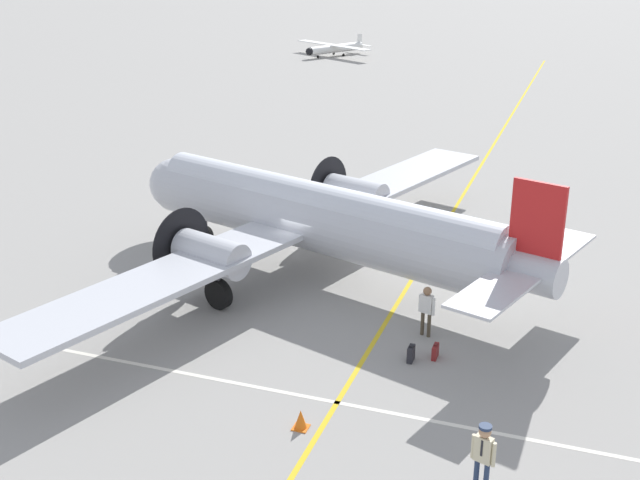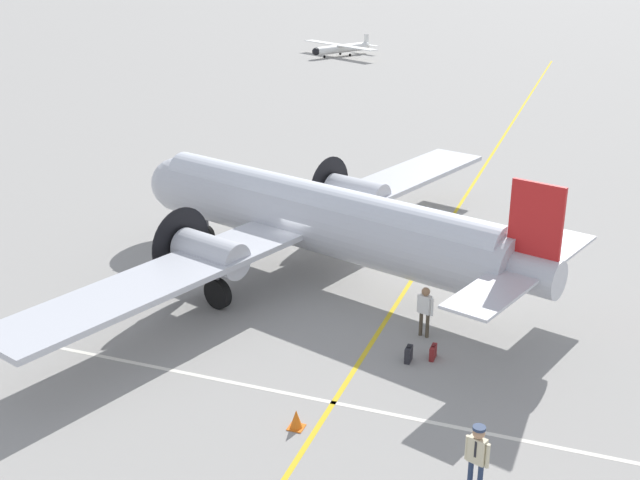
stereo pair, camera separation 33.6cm
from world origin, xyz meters
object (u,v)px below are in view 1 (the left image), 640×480
suitcase_upright_spare (435,352)px  light_aircraft_distant (334,48)px  crew_foreground (483,451)px  traffic_cone (301,420)px  airliner_main (312,216)px  suitcase_near_door (411,354)px  passenger_boarding (427,306)px

suitcase_upright_spare → light_aircraft_distant: light_aircraft_distant is taller
crew_foreground → traffic_cone: size_ratio=3.37×
airliner_main → crew_foreground: bearing=145.0°
suitcase_upright_spare → light_aircraft_distant: bearing=21.3°
crew_foreground → suitcase_upright_spare: bearing=-49.7°
suitcase_near_door → light_aircraft_distant: (61.03, 22.93, 0.59)m
airliner_main → suitcase_upright_spare: (-4.85, -5.82, -2.16)m
crew_foreground → passenger_boarding: (7.33, 2.94, -0.10)m
suitcase_near_door → suitcase_upright_spare: (0.44, -0.67, -0.03)m
passenger_boarding → traffic_cone: passenger_boarding is taller
light_aircraft_distant → suitcase_near_door: bearing=50.6°
airliner_main → suitcase_upright_spare: airliner_main is taller
suitcase_upright_spare → crew_foreground: bearing=-158.7°
airliner_main → crew_foreground: 13.60m
suitcase_near_door → traffic_cone: (-4.49, 1.93, 0.00)m
airliner_main → suitcase_near_door: (-5.29, -5.15, -2.13)m
crew_foreground → passenger_boarding: 7.90m
airliner_main → crew_foreground: (-10.82, -8.15, -1.22)m
passenger_boarding → suitcase_near_door: (-1.79, 0.06, -0.82)m
airliner_main → suitcase_near_door: bearing=152.3°
crew_foreground → suitcase_upright_spare: size_ratio=3.87×
airliner_main → suitcase_near_door: size_ratio=46.48×
airliner_main → crew_foreground: airliner_main is taller
suitcase_upright_spare → passenger_boarding: bearing=24.2°
airliner_main → suitcase_upright_spare: bearing=158.2°
passenger_boarding → suitcase_near_door: passenger_boarding is taller
airliner_main → passenger_boarding: size_ratio=14.39×
suitcase_upright_spare → airliner_main: bearing=50.2°
suitcase_near_door → suitcase_upright_spare: bearing=-56.8°
suitcase_upright_spare → traffic_cone: 5.57m
suitcase_near_door → suitcase_upright_spare: suitcase_near_door is taller
airliner_main → passenger_boarding: bearing=164.2°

